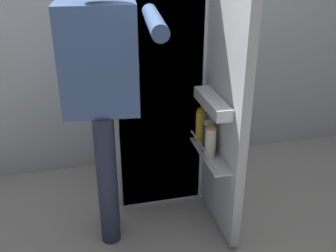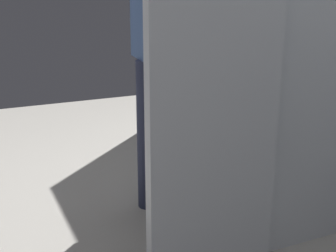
% 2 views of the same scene
% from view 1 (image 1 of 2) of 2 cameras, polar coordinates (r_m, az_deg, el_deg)
% --- Properties ---
extents(ground_plane, '(6.13, 6.13, 0.00)m').
position_cam_1_polar(ground_plane, '(2.81, 0.25, -13.74)').
color(ground_plane, '#B7B2A8').
extents(kitchen_wall, '(4.40, 0.10, 2.54)m').
position_cam_1_polar(kitchen_wall, '(3.16, -4.07, 16.20)').
color(kitchen_wall, silver).
rests_on(kitchen_wall, ground_plane).
extents(refrigerator, '(0.66, 1.25, 1.79)m').
position_cam_1_polar(refrigerator, '(2.83, -1.75, 7.31)').
color(refrigerator, silver).
rests_on(refrigerator, ground_plane).
extents(person, '(0.56, 0.78, 1.72)m').
position_cam_1_polar(person, '(2.27, -9.34, 6.13)').
color(person, '#2D334C').
rests_on(person, ground_plane).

